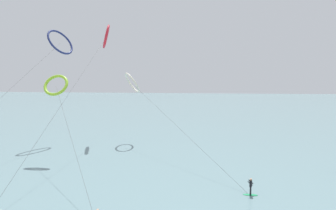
# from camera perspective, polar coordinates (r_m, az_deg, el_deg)

# --- Properties ---
(sea_water) EXTENTS (400.00, 200.00, 0.08)m
(sea_water) POSITION_cam_1_polar(r_m,az_deg,el_deg) (114.61, 5.23, 0.00)
(sea_water) COLOR slate
(sea_water) RESTS_ON ground
(surfer_emerald) EXTENTS (1.40, 0.67, 1.70)m
(surfer_emerald) POSITION_cam_1_polar(r_m,az_deg,el_deg) (27.40, 17.94, -17.15)
(surfer_emerald) COLOR #199351
(surfer_emerald) RESTS_ON ground
(kite_crimson) EXTENTS (2.84, 33.18, 21.55)m
(kite_crimson) POSITION_cam_1_polar(r_m,az_deg,el_deg) (50.81, -13.62, 14.56)
(kite_crimson) COLOR red
(kite_crimson) RESTS_ON ground
(kite_navy) EXTENTS (4.36, 31.72, 20.51)m
(kite_navy) POSITION_cam_1_polar(r_m,az_deg,el_deg) (52.03, -22.89, 12.76)
(kite_navy) COLOR navy
(kite_navy) RESTS_ON ground
(kite_ivory) EXTENTS (19.40, 23.04, 12.64)m
(kite_ivory) POSITION_cam_1_polar(r_m,az_deg,el_deg) (46.89, -7.95, 4.91)
(kite_ivory) COLOR silver
(kite_ivory) RESTS_ON ground
(kite_lime) EXTENTS (14.60, 17.95, 12.13)m
(kite_lime) POSITION_cam_1_polar(r_m,az_deg,el_deg) (39.55, -23.69, 4.07)
(kite_lime) COLOR #8CC62D
(kite_lime) RESTS_ON ground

